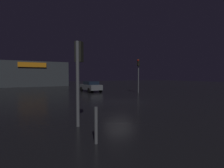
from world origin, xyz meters
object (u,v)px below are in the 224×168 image
traffic_signal_opposite (138,69)px  car_near (91,86)px  store_building (32,74)px  traffic_signal_main (79,67)px

traffic_signal_opposite → car_near: bearing=138.7°
store_building → car_near: (6.69, -19.72, -1.87)m
store_building → traffic_signal_opposite: size_ratio=3.28×
traffic_signal_opposite → car_near: size_ratio=1.05×
car_near → store_building: bearing=108.7°
traffic_signal_main → car_near: (6.53, 15.64, -1.87)m
store_building → car_near: size_ratio=3.44×
store_building → traffic_signal_main: 35.36m
traffic_signal_main → car_near: size_ratio=0.88×
traffic_signal_main → traffic_signal_opposite: bearing=44.0°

